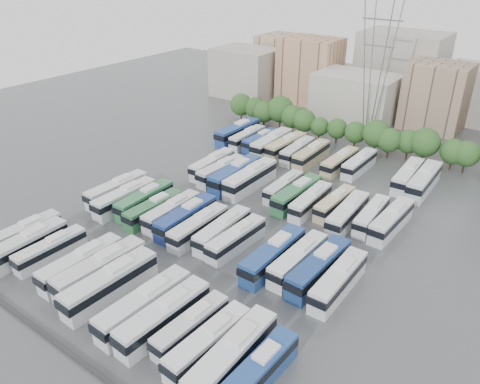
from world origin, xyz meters
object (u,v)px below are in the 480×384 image
Objects in this scene: bus_r0_s9 at (164,317)px; bus_r3_s8 at (340,162)px; bus_r1_s4 at (172,212)px; bus_r3_s9 at (359,164)px; bus_r0_s8 at (144,305)px; bus_r0_s12 at (232,356)px; bus_r2_s7 at (284,187)px; bus_r3_s3 at (272,143)px; bus_r0_s2 at (51,250)px; bus_r2_s8 at (297,194)px; bus_r0_s11 at (208,343)px; bus_r2_s2 at (212,164)px; bus_r1_s12 at (319,268)px; bus_r0_s10 at (191,326)px; bus_r2_s3 at (221,171)px; bus_r0_s0 at (24,234)px; bus_r2_s10 at (335,203)px; bus_r3_s12 at (408,176)px; electricity_pylon at (377,57)px; bus_r3_s2 at (261,140)px; bus_r0_s5 at (101,270)px; bus_r3_s4 at (286,146)px; bus_r1_s1 at (125,198)px; bus_r1_s11 at (298,260)px; bus_r1_s3 at (154,209)px; bus_r0_s13 at (258,372)px; bus_r1_s10 at (273,255)px; bus_r2_s9 at (310,201)px; bus_r2_s11 at (348,214)px; bus_r1_s2 at (145,200)px; bus_r1_s8 at (236,239)px; bus_r1_s5 at (186,217)px; bus_r2_s4 at (235,174)px; bus_r3_s6 at (311,154)px; bus_r0_s4 at (81,264)px; bus_r3_s5 at (297,151)px; bus_r3_s1 at (247,137)px; bus_r2_s12 at (371,215)px; bus_r3_s0 at (238,132)px; bus_r3_s13 at (424,181)px; bus_r2_s5 at (250,178)px; bus_r2_s13 at (391,220)px; bus_r1_s6 at (198,227)px; bus_r1_s0 at (117,190)px.

bus_r0_s9 reaches higher than bus_r3_s8.
bus_r3_s9 is (16.68, 36.22, -0.01)m from bus_r1_s4.
bus_r0_s12 reaches higher than bus_r0_s8.
bus_r2_s7 is 20.54m from bus_r3_s3.
bus_r2_s8 reaches higher than bus_r0_s2.
bus_r3_s9 is (-6.43, 54.64, -0.03)m from bus_r0_s11.
bus_r1_s12 is at bearing -30.81° from bus_r2_s2.
bus_r2_s7 reaches higher than bus_r0_s10.
bus_r1_s4 is 0.99× the size of bus_r2_s3.
bus_r2_s10 is at bearing 48.84° from bus_r0_s0.
bus_r3_s12 is at bearing 78.56° from bus_r0_s8.
electricity_pylon is 31.29m from bus_r3_s2.
bus_r0_s5 is 52.61m from bus_r3_s4.
bus_r1_s1 is 1.02× the size of bus_r1_s11.
bus_r3_s8 is (16.25, 35.71, 0.07)m from bus_r1_s3.
bus_r3_s3 is at bearing -174.56° from bus_r3_s9.
bus_r0_s13 is 0.97× the size of bus_r2_s2.
bus_r0_s0 is 0.92× the size of bus_r2_s8.
bus_r0_s5 is 1.04× the size of bus_r1_s10.
electricity_pylon is at bearing 51.80° from bus_r3_s2.
bus_r2_s9 is 1.06× the size of bus_r2_s10.
bus_r3_s9 is at bearing 106.20° from bus_r2_s11.
bus_r1_s12 is 34.22m from bus_r2_s3.
bus_r2_s10 is (26.42, 18.47, -0.19)m from bus_r1_s2.
bus_r1_s5 is at bearing -177.90° from bus_r1_s8.
bus_r2_s4 is at bearing 80.70° from bus_r1_s3.
bus_r2_s4 is at bearing -173.11° from bus_r2_s10.
bus_r2_s4 is 1.12× the size of bus_r3_s6.
bus_r0_s4 is 19.63m from bus_r0_s10.
bus_r3_s1 is at bearing 176.57° from bus_r3_s5.
bus_r0_s8 is at bearing -168.70° from bus_r0_s10.
bus_r1_s8 is 38.47m from bus_r3_s12.
bus_r0_s5 reaches higher than bus_r1_s5.
bus_r2_s12 is at bearing 8.39° from bus_r2_s9.
bus_r1_s1 is 41.24m from bus_r2_s12.
bus_r3_s0 reaches higher than bus_r1_s11.
bus_r1_s10 is 0.97× the size of bus_r3_s13.
bus_r1_s12 is at bearing -67.85° from bus_r2_s10.
bus_r3_s9 is (13.25, 18.93, -0.31)m from bus_r2_s5.
electricity_pylon is at bearing 119.74° from bus_r2_s13.
bus_r0_s8 is at bearing -108.63° from bus_r2_s11.
bus_r1_s6 is at bearing -137.95° from bus_r2_s13.
bus_r0_s11 is 0.87× the size of bus_r2_s4.
bus_r1_s2 is (6.64, 0.32, -0.06)m from bus_r1_s0.
bus_r3_s8 is at bearing -1.48° from bus_r3_s3.
bus_r1_s6 reaches higher than bus_r2_s3.
bus_r2_s7 is (-10.18, 19.35, -0.35)m from bus_r1_s10.
bus_r1_s0 reaches higher than bus_r0_s10.
bus_r2_s9 is (16.43, 16.60, -0.04)m from bus_r1_s4.
bus_r3_s13 is (42.80, -0.27, -0.04)m from bus_r3_s0.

